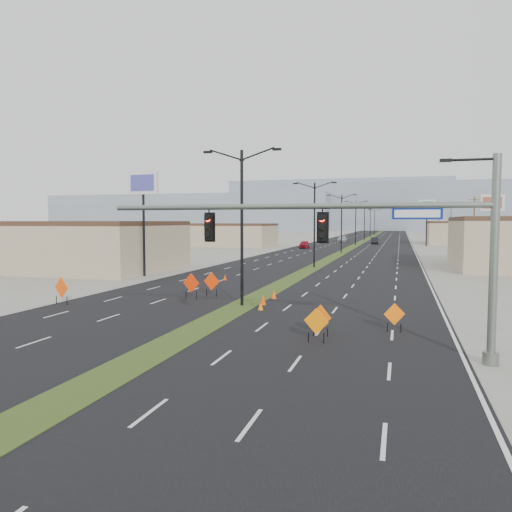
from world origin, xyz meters
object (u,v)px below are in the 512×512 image
(car_left, at_px, (304,244))
(cone_3, at_px, (225,277))
(pole_sign_east_near, at_px, (492,209))
(cone_0, at_px, (263,300))
(construction_sign_5, at_px, (394,315))
(construction_sign_2, at_px, (212,282))
(streetlight_1, at_px, (314,222))
(cone_1, at_px, (261,306))
(streetlight_5, at_px, (370,221))
(construction_sign_1, at_px, (191,284))
(signal_mast, at_px, (368,238))
(streetlight_2, at_px, (342,222))
(streetlight_3, at_px, (356,221))
(streetlight_0, at_px, (242,222))
(streetlight_6, at_px, (375,221))
(construction_sign_4, at_px, (316,323))
(cone_2, at_px, (274,294))
(streetlight_4, at_px, (364,221))
(pole_sign_west, at_px, (143,190))
(construction_sign_3, at_px, (321,318))
(pole_sign_east_far, at_px, (427,208))
(construction_sign_0, at_px, (61,288))
(car_mid, at_px, (375,241))

(car_left, xyz_separation_m, cone_3, (3.07, -56.00, -0.51))
(car_left, relative_size, pole_sign_east_near, 0.54)
(pole_sign_east_near, bearing_deg, cone_0, -140.32)
(construction_sign_5, bearing_deg, construction_sign_2, 122.70)
(streetlight_1, distance_m, cone_1, 29.70)
(streetlight_5, relative_size, construction_sign_1, 5.47)
(signal_mast, height_order, construction_sign_5, signal_mast)
(streetlight_2, distance_m, streetlight_3, 28.00)
(streetlight_0, distance_m, streetlight_3, 84.00)
(construction_sign_5, xyz_separation_m, cone_1, (-7.98, 4.03, -0.57))
(streetlight_0, distance_m, pole_sign_east_near, 36.41)
(streetlight_6, height_order, construction_sign_2, streetlight_6)
(construction_sign_4, xyz_separation_m, construction_sign_5, (3.35, 3.24, -0.09))
(construction_sign_5, bearing_deg, cone_2, 109.86)
(streetlight_2, xyz_separation_m, construction_sign_2, (-3.39, -52.70, -4.38))
(construction_sign_5, bearing_deg, streetlight_4, 70.74)
(streetlight_3, relative_size, cone_3, 18.03)
(streetlight_3, relative_size, streetlight_4, 1.00)
(signal_mast, xyz_separation_m, streetlight_1, (-8.56, 38.00, 0.63))
(construction_sign_5, distance_m, pole_sign_west, 31.99)
(construction_sign_3, height_order, cone_3, construction_sign_3)
(signal_mast, bearing_deg, cone_1, 128.37)
(streetlight_1, height_order, pole_sign_east_far, pole_sign_east_far)
(streetlight_2, relative_size, construction_sign_4, 6.28)
(streetlight_6, height_order, construction_sign_1, streetlight_6)
(cone_3, bearing_deg, construction_sign_0, -109.70)
(streetlight_0, distance_m, pole_sign_east_far, 85.23)
(pole_sign_west, distance_m, pole_sign_east_far, 75.93)
(cone_0, relative_size, pole_sign_east_near, 0.08)
(streetlight_0, xyz_separation_m, car_mid, (3.84, 92.27, -4.63))
(streetlight_3, height_order, pole_sign_west, pole_sign_west)
(pole_sign_east_near, bearing_deg, car_left, 107.77)
(streetlight_0, xyz_separation_m, construction_sign_3, (6.23, -7.19, -4.52))
(construction_sign_2, distance_m, construction_sign_4, 15.22)
(construction_sign_0, height_order, pole_sign_west, pole_sign_west)
(streetlight_4, distance_m, cone_2, 108.69)
(streetlight_5, height_order, construction_sign_4, streetlight_5)
(streetlight_2, distance_m, cone_3, 43.74)
(car_mid, bearing_deg, construction_sign_1, -98.32)
(cone_2, distance_m, pole_sign_east_far, 81.96)
(streetlight_5, height_order, pole_sign_west, pole_sign_west)
(streetlight_0, bearing_deg, construction_sign_0, -165.80)
(cone_0, bearing_deg, streetlight_5, 90.50)
(construction_sign_0, height_order, pole_sign_east_far, pole_sign_east_far)
(streetlight_3, bearing_deg, streetlight_1, -90.00)
(car_left, distance_m, car_mid, 26.56)
(streetlight_3, bearing_deg, construction_sign_4, -86.14)
(streetlight_2, distance_m, construction_sign_3, 63.66)
(car_mid, xyz_separation_m, construction_sign_1, (-8.13, -90.60, 0.30))
(car_left, bearing_deg, pole_sign_west, -100.66)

